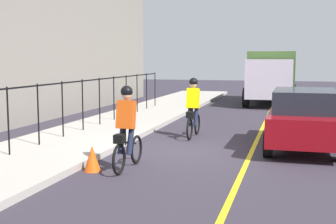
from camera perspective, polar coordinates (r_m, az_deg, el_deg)
The scene contains 9 objects.
ground_plane at distance 11.81m, azimuth 2.58°, elevation -4.95°, with size 80.00×80.00×0.00m, color #322C37.
lane_line_centre at distance 11.57m, azimuth 10.36°, elevation -5.28°, with size 36.00×0.12×0.01m, color yellow.
sidewalk at distance 12.97m, azimuth -12.25°, elevation -3.71°, with size 40.00×3.20×0.15m, color #ACA69D.
iron_fence at distance 13.88m, azimuth -11.92°, elevation 1.96°, with size 16.85×0.04×1.60m.
cyclist_lead at distance 13.70m, azimuth 3.19°, elevation 0.52°, with size 1.71×0.36×1.83m.
cyclist_follow at distance 9.70m, azimuth -5.25°, elevation -2.05°, with size 1.71×0.36×1.83m.
patrol_sedan at distance 12.65m, azimuth 16.82°, elevation -0.67°, with size 4.41×1.95×1.58m.
box_truck_background at distance 25.10m, azimuth 12.99°, elevation 4.62°, with size 6.71×2.54×2.78m.
traffic_cone_near at distance 9.80m, azimuth -9.53°, elevation -5.79°, with size 0.36×0.36×0.56m, color #FE5412.
Camera 1 is at (-11.28, -2.57, 2.38)m, focal length 48.30 mm.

